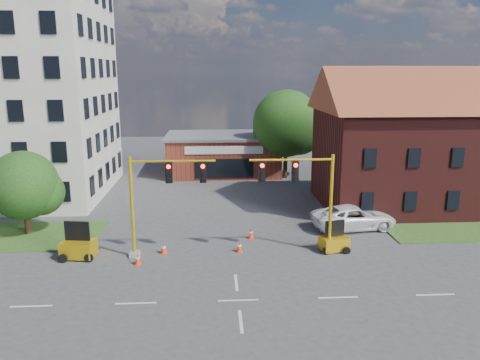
{
  "coord_description": "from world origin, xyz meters",
  "views": [
    {
      "loc": [
        -1.17,
        -21.09,
        11.02
      ],
      "look_at": [
        0.68,
        10.0,
        3.77
      ],
      "focal_mm": 35.0,
      "sensor_mm": 36.0,
      "label": 1
    }
  ],
  "objects_px": {
    "trailer_west": "(78,247)",
    "trailer_east": "(334,242)",
    "signal_mast_west": "(159,194)",
    "pickup_white": "(354,217)",
    "signal_mast_east": "(304,192)"
  },
  "relations": [
    {
      "from": "signal_mast_east",
      "to": "trailer_west",
      "type": "distance_m",
      "value": 14.06
    },
    {
      "from": "signal_mast_east",
      "to": "trailer_east",
      "type": "relative_size",
      "value": 3.25
    },
    {
      "from": "signal_mast_east",
      "to": "pickup_white",
      "type": "height_order",
      "value": "signal_mast_east"
    },
    {
      "from": "signal_mast_east",
      "to": "trailer_west",
      "type": "height_order",
      "value": "signal_mast_east"
    },
    {
      "from": "trailer_west",
      "to": "trailer_east",
      "type": "relative_size",
      "value": 1.16
    },
    {
      "from": "signal_mast_west",
      "to": "pickup_white",
      "type": "xyz_separation_m",
      "value": [
        13.22,
        4.35,
        -3.09
      ]
    },
    {
      "from": "signal_mast_west",
      "to": "pickup_white",
      "type": "bearing_deg",
      "value": 18.23
    },
    {
      "from": "signal_mast_west",
      "to": "pickup_white",
      "type": "relative_size",
      "value": 1.03
    },
    {
      "from": "trailer_west",
      "to": "pickup_white",
      "type": "distance_m",
      "value": 18.72
    },
    {
      "from": "signal_mast_west",
      "to": "signal_mast_east",
      "type": "relative_size",
      "value": 1.0
    },
    {
      "from": "signal_mast_west",
      "to": "trailer_west",
      "type": "height_order",
      "value": "signal_mast_west"
    },
    {
      "from": "signal_mast_east",
      "to": "trailer_west",
      "type": "relative_size",
      "value": 2.8
    },
    {
      "from": "signal_mast_west",
      "to": "trailer_east",
      "type": "height_order",
      "value": "signal_mast_west"
    },
    {
      "from": "signal_mast_west",
      "to": "trailer_east",
      "type": "distance_m",
      "value": 11.24
    },
    {
      "from": "signal_mast_west",
      "to": "trailer_east",
      "type": "xyz_separation_m",
      "value": [
        10.73,
        0.2,
        -3.32
      ]
    }
  ]
}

